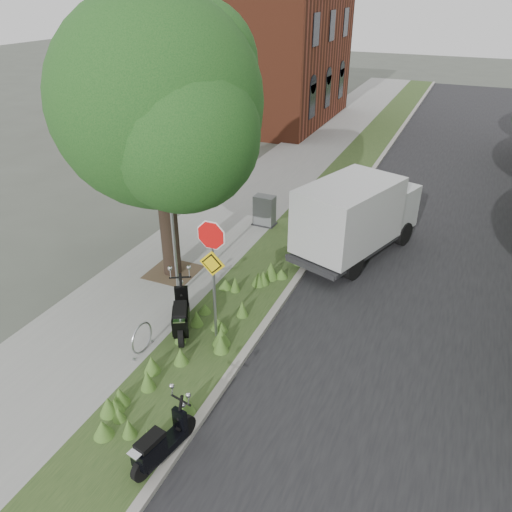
# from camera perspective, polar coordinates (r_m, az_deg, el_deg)

# --- Properties ---
(ground) EXTENTS (120.00, 120.00, 0.00)m
(ground) POSITION_cam_1_polar(r_m,az_deg,el_deg) (11.59, 0.35, -12.90)
(ground) COLOR #4C5147
(ground) RESTS_ON ground
(sidewalk_near) EXTENTS (3.50, 60.00, 0.12)m
(sidewalk_near) POSITION_cam_1_polar(r_m,az_deg,el_deg) (20.97, 0.47, 7.37)
(sidewalk_near) COLOR gray
(sidewalk_near) RESTS_ON ground
(verge) EXTENTS (2.00, 60.00, 0.12)m
(verge) POSITION_cam_1_polar(r_m,az_deg,el_deg) (20.13, 7.72, 6.16)
(verge) COLOR #28401B
(verge) RESTS_ON ground
(kerb_near) EXTENTS (0.20, 60.00, 0.13)m
(kerb_near) POSITION_cam_1_polar(r_m,az_deg,el_deg) (19.91, 10.49, 5.69)
(kerb_near) COLOR #9E9991
(kerb_near) RESTS_ON ground
(road) EXTENTS (7.00, 60.00, 0.01)m
(road) POSITION_cam_1_polar(r_m,az_deg,el_deg) (19.55, 20.44, 3.66)
(road) COLOR black
(road) RESTS_ON ground
(street_tree_main) EXTENTS (6.21, 5.54, 7.66)m
(street_tree_main) POSITION_cam_1_polar(r_m,az_deg,el_deg) (13.48, -11.24, 15.79)
(street_tree_main) COLOR black
(street_tree_main) RESTS_ON ground
(bare_post) EXTENTS (0.08, 0.08, 4.00)m
(bare_post) POSITION_cam_1_polar(r_m,az_deg,el_deg) (13.05, -9.48, 2.98)
(bare_post) COLOR #A5A8AD
(bare_post) RESTS_ON ground
(bike_hoop) EXTENTS (0.06, 0.78, 0.77)m
(bike_hoop) POSITION_cam_1_polar(r_m,az_deg,el_deg) (11.98, -12.93, -9.12)
(bike_hoop) COLOR #A5A8AD
(bike_hoop) RESTS_ON ground
(sign_assembly) EXTENTS (0.94, 0.08, 3.22)m
(sign_assembly) POSITION_cam_1_polar(r_m,az_deg,el_deg) (11.19, -5.03, -0.12)
(sign_assembly) COLOR #A5A8AD
(sign_assembly) RESTS_ON ground
(brick_building) EXTENTS (9.40, 10.40, 8.30)m
(brick_building) POSITION_cam_1_polar(r_m,az_deg,el_deg) (32.81, 0.29, 22.64)
(brick_building) COLOR brown
(brick_building) RESTS_ON ground
(scooter_near) EXTENTS (1.05, 1.68, 0.89)m
(scooter_near) POSITION_cam_1_polar(r_m,az_deg,el_deg) (12.31, -8.54, -7.17)
(scooter_near) COLOR black
(scooter_near) RESTS_ON ground
(scooter_far) EXTENTS (0.53, 1.57, 0.75)m
(scooter_far) POSITION_cam_1_polar(r_m,az_deg,el_deg) (9.60, -11.20, -20.75)
(scooter_far) COLOR black
(scooter_far) RESTS_ON ground
(box_truck) EXTENTS (3.29, 5.09, 2.15)m
(box_truck) POSITION_cam_1_polar(r_m,az_deg,el_deg) (15.82, 11.39, 4.69)
(box_truck) COLOR #262628
(box_truck) RESTS_ON ground
(utility_cabinet) EXTENTS (0.82, 0.56, 1.08)m
(utility_cabinet) POSITION_cam_1_polar(r_m,az_deg,el_deg) (17.68, 0.97, 5.17)
(utility_cabinet) COLOR #262628
(utility_cabinet) RESTS_ON ground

